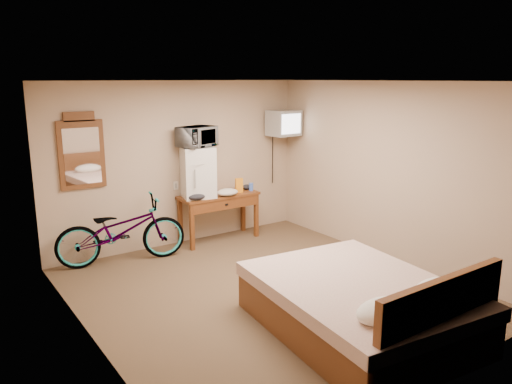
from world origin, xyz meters
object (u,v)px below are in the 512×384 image
(microwave, at_px, (197,137))
(bicycle, at_px, (121,231))
(desk, at_px, (220,202))
(mini_fridge, at_px, (198,172))
(wall_mirror, at_px, (82,152))
(bed, at_px, (363,306))
(crt_television, at_px, (283,123))
(blue_cup, at_px, (251,187))

(microwave, xyz_separation_m, bicycle, (-1.28, -0.11, -1.21))
(desk, distance_m, bicycle, 1.64)
(desk, xyz_separation_m, bicycle, (-1.63, -0.05, -0.16))
(mini_fridge, xyz_separation_m, wall_mirror, (-1.65, 0.21, 0.42))
(bicycle, relative_size, bed, 0.74)
(crt_television, relative_size, bed, 0.25)
(desk, relative_size, blue_cup, 10.24)
(blue_cup, xyz_separation_m, crt_television, (0.70, 0.06, 0.99))
(desk, height_order, microwave, microwave)
(blue_cup, relative_size, wall_mirror, 0.12)
(mini_fridge, distance_m, blue_cup, 0.97)
(wall_mirror, bearing_deg, microwave, -7.30)
(mini_fridge, relative_size, microwave, 1.40)
(blue_cup, height_order, wall_mirror, wall_mirror)
(bed, bearing_deg, blue_cup, 74.74)
(desk, xyz_separation_m, wall_mirror, (-2.00, 0.27, 0.94))
(desk, relative_size, mini_fridge, 1.65)
(bicycle, xyz_separation_m, bed, (1.28, -3.32, -0.17))
(microwave, height_order, bicycle, microwave)
(microwave, height_order, blue_cup, microwave)
(wall_mirror, bearing_deg, mini_fridge, -7.31)
(desk, bearing_deg, blue_cup, -4.61)
(wall_mirror, height_order, bed, wall_mirror)
(bicycle, bearing_deg, microwave, -73.18)
(mini_fridge, height_order, crt_television, crt_television)
(mini_fridge, height_order, microwave, microwave)
(mini_fridge, relative_size, bicycle, 0.44)
(crt_television, bearing_deg, wall_mirror, 175.59)
(mini_fridge, distance_m, bed, 3.53)
(microwave, bearing_deg, bed, -108.54)
(bicycle, distance_m, bed, 3.56)
(mini_fridge, distance_m, crt_television, 1.74)
(bed, bearing_deg, crt_television, 64.61)
(desk, distance_m, blue_cup, 0.60)
(desk, xyz_separation_m, crt_television, (1.26, 0.02, 1.18))
(blue_cup, distance_m, bed, 3.48)
(microwave, distance_m, wall_mirror, 1.67)
(blue_cup, height_order, crt_television, crt_television)
(blue_cup, relative_size, crt_television, 0.21)
(desk, distance_m, wall_mirror, 2.22)
(mini_fridge, height_order, blue_cup, mini_fridge)
(mini_fridge, bearing_deg, desk, -9.66)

